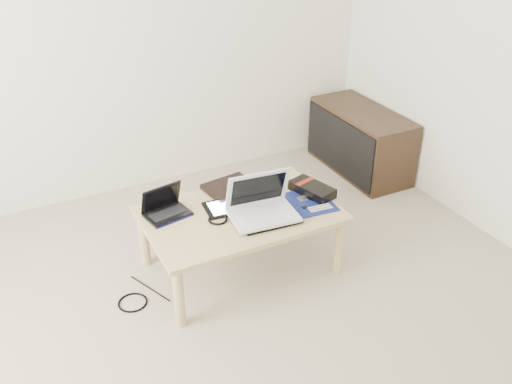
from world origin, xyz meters
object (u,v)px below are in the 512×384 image
gpu_box (312,189)px  media_cabinet (360,141)px  coffee_table (240,219)px  netbook (166,209)px  white_laptop (262,206)px

gpu_box → media_cabinet: bearing=39.4°
coffee_table → gpu_box: gpu_box is taller
coffee_table → netbook: bearing=156.0°
netbook → white_laptop: size_ratio=0.70×
coffee_table → white_laptop: (0.08, -0.10, 0.12)m
media_cabinet → gpu_box: size_ratio=2.95×
white_laptop → netbook: bearing=149.6°
coffee_table → gpu_box: bearing=-0.8°
media_cabinet → white_laptop: (-1.32, -0.86, 0.22)m
gpu_box → coffee_table: bearing=179.2°
white_laptop → gpu_box: white_laptop is taller
coffee_table → media_cabinet: size_ratio=1.22×
coffee_table → netbook: (-0.39, 0.17, 0.09)m
netbook → media_cabinet: bearing=17.9°
white_laptop → coffee_table: bearing=128.7°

